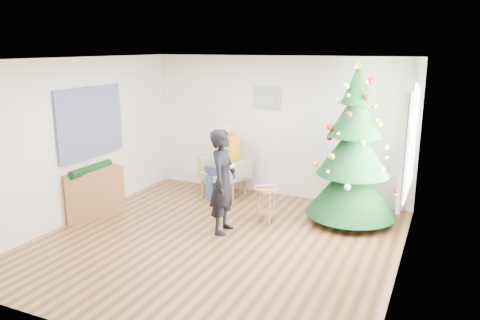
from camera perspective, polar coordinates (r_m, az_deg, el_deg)
The scene contains 19 objects.
floor at distance 6.91m, azimuth -2.86°, elevation -9.90°, with size 5.00×5.00×0.00m, color brown.
ceiling at distance 6.33m, azimuth -3.14°, elevation 12.19°, with size 5.00×5.00×0.00m, color white.
wall_back at distance 8.75m, azimuth 4.56°, elevation 4.04°, with size 5.00×5.00×0.00m, color silver.
wall_front at distance 4.52m, azimuth -17.79°, elevation -5.94°, with size 5.00×5.00×0.00m, color silver.
wall_left at distance 7.94m, azimuth -19.24°, elevation 2.31°, with size 5.00×5.00×0.00m, color silver.
wall_right at distance 5.82m, azimuth 19.45°, elevation -1.69°, with size 5.00×5.00×0.00m, color silver.
window_panel at distance 6.75m, azimuth 20.14°, elevation 2.05°, with size 0.04×1.30×1.40m, color white.
curtains at distance 6.75m, azimuth 19.89°, elevation 2.08°, with size 0.05×1.75×1.50m.
christmas_tree at distance 7.52m, azimuth 13.71°, elevation 1.05°, with size 1.44×1.44×2.60m.
stool at distance 7.50m, azimuth 3.15°, elevation -5.48°, with size 0.40×0.40×0.60m.
laptop at distance 7.40m, azimuth 3.18°, elevation -3.26°, with size 0.33×0.21×0.03m, color silver.
armchair at distance 8.88m, azimuth -1.64°, elevation -1.82°, with size 1.01×0.99×1.04m.
seated_person at distance 8.76m, azimuth -1.97°, elevation 0.11°, with size 0.58×0.74×1.36m.
standing_man at distance 7.00m, azimuth -2.06°, elevation -2.66°, with size 0.58×0.38×1.59m, color black.
game_controller at distance 6.83m, azimuth -0.92°, elevation -0.76°, with size 0.04×0.13×0.04m, color white.
console at distance 8.10m, azimuth -17.49°, elevation -3.92°, with size 0.30×1.00×0.80m, color brown.
garland at distance 7.99m, azimuth -17.71°, elevation -1.05°, with size 0.14×0.14×0.90m, color black.
tapestry at distance 8.09m, azimuth -17.72°, elevation 4.42°, with size 0.03×1.50×1.15m, color black.
framed_picture at distance 8.71m, azimuth 3.30°, elevation 7.67°, with size 0.52×0.05×0.42m.
Camera 1 is at (2.92, -5.62, 2.77)m, focal length 35.00 mm.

